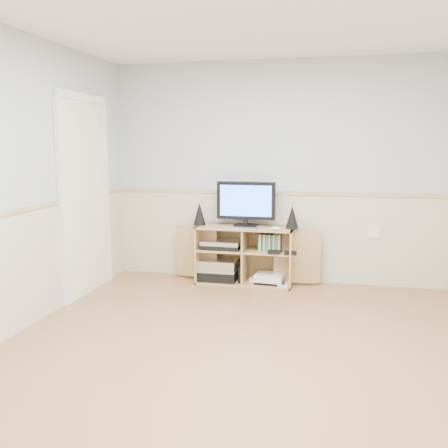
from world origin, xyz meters
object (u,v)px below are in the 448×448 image
at_px(monitor, 246,202).
at_px(game_consoles, 269,279).
at_px(media_cabinet, 246,254).
at_px(keyboard, 245,228).

xyz_separation_m(monitor, game_consoles, (0.28, -0.06, -0.85)).
xyz_separation_m(media_cabinet, keyboard, (0.03, -0.19, 0.32)).
xyz_separation_m(media_cabinet, monitor, (-0.00, -0.00, 0.59)).
bearing_deg(keyboard, media_cabinet, 105.52).
bearing_deg(media_cabinet, keyboard, -80.72).
height_order(monitor, game_consoles, monitor).
xyz_separation_m(media_cabinet, game_consoles, (0.28, -0.06, -0.26)).
relative_size(media_cabinet, monitor, 2.55).
relative_size(media_cabinet, game_consoles, 3.72).
bearing_deg(monitor, media_cabinet, 90.00).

